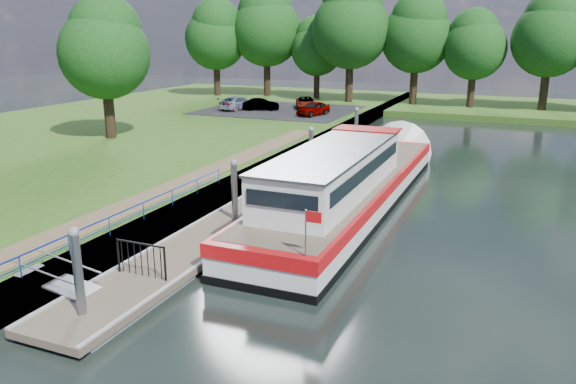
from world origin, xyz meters
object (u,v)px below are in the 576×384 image
at_px(car_a, 313,108).
at_px(car_d, 306,103).
at_px(car_b, 261,104).
at_px(pontoon, 278,196).
at_px(car_c, 239,103).
at_px(barge, 353,183).

xyz_separation_m(car_a, car_d, (-2.25, 4.04, -0.05)).
bearing_deg(car_b, car_a, -124.23).
bearing_deg(pontoon, car_d, 108.36).
bearing_deg(pontoon, car_c, 121.74).
distance_m(pontoon, car_d, 28.12).
bearing_deg(car_c, barge, 142.10).
bearing_deg(car_d, barge, -88.62).
bearing_deg(barge, car_d, 115.51).
relative_size(pontoon, car_d, 7.41).
bearing_deg(car_a, pontoon, -56.49).
relative_size(barge, car_c, 4.86).
distance_m(barge, car_c, 29.25).
relative_size(pontoon, car_a, 8.33).
bearing_deg(car_a, car_b, -175.79).
height_order(car_a, car_c, car_c).
xyz_separation_m(barge, car_b, (-15.97, 23.36, 0.31)).
height_order(pontoon, car_a, car_a).
bearing_deg(car_c, pontoon, 135.49).
distance_m(car_b, car_c, 2.23).
relative_size(car_a, car_d, 0.89).
bearing_deg(barge, car_b, 124.35).
xyz_separation_m(pontoon, barge, (3.60, 0.59, 0.90)).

